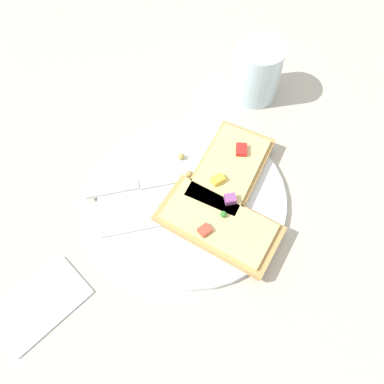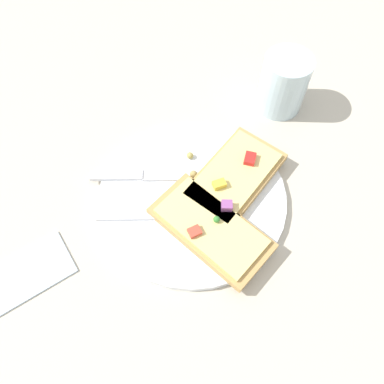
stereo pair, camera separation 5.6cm
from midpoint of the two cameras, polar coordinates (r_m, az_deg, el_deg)
ground_plane at (r=0.58m, az=2.74°, el=-1.31°), size 4.00×4.00×0.00m
plate at (r=0.58m, az=2.77°, el=-1.03°), size 0.29×0.29×0.01m
fork at (r=0.55m, az=0.39°, el=-3.87°), size 0.19×0.13×0.01m
knife at (r=0.59m, az=-3.97°, el=2.34°), size 0.19×0.13×0.01m
pizza_slice_main at (r=0.58m, az=9.07°, el=2.02°), size 0.19×0.14×0.03m
pizza_slice_corner at (r=0.54m, az=5.84°, el=-5.75°), size 0.13×0.19×0.03m
crumb_scatter at (r=0.59m, az=2.67°, el=3.83°), size 0.03×0.04×0.01m
drinking_glass at (r=0.68m, az=16.14°, el=15.41°), size 0.08×0.08×0.10m
napkin at (r=0.57m, az=-21.17°, el=-11.63°), size 0.12×0.07×0.01m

